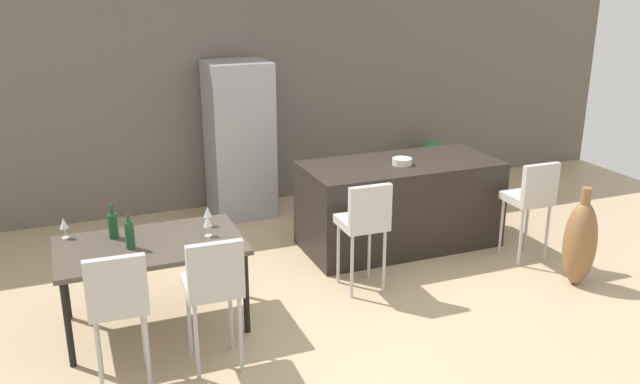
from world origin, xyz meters
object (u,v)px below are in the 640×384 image
object	(u,v)px
dining_table	(150,250)
wine_glass_far	(208,212)
wine_glass_left	(207,222)
kitchen_island	(399,204)
fruit_bowl	(402,162)
potted_plant	(433,160)
floor_vase	(580,243)
wine_bottle_middle	(130,235)
wine_bottle_right	(113,225)
bar_chair_left	(365,220)
dining_chair_far	(214,283)
refrigerator	(239,140)
dining_chair_near	(118,299)
bar_chair_middle	(532,195)
wine_glass_near	(64,224)

from	to	relation	value
dining_table	wine_glass_far	distance (m)	0.59
wine_glass_left	wine_glass_far	world-z (taller)	same
kitchen_island	fruit_bowl	size ratio (longest dim) A/B	10.20
potted_plant	wine_glass_left	bearing A→B (deg)	-146.24
floor_vase	kitchen_island	bearing A→B (deg)	126.86
dining_table	wine_bottle_middle	bearing A→B (deg)	-162.24
wine_bottle_right	wine_glass_left	size ratio (longest dim) A/B	1.66
wine_bottle_right	potted_plant	world-z (taller)	wine_bottle_right
bar_chair_left	wine_bottle_middle	bearing A→B (deg)	179.79
kitchen_island	wine_bottle_right	xyz separation A→B (m)	(-2.95, -0.57, 0.39)
dining_table	wine_glass_left	bearing A→B (deg)	-2.25
wine_bottle_middle	wine_glass_left	distance (m)	0.62
wine_bottle_middle	fruit_bowl	xyz separation A→B (m)	(2.82, 0.77, 0.10)
dining_chair_far	wine_glass_far	xyz separation A→B (m)	(0.19, 1.02, 0.17)
wine_bottle_middle	refrigerator	size ratio (longest dim) A/B	0.15
wine_glass_far	dining_chair_near	bearing A→B (deg)	-130.14
floor_vase	wine_glass_far	bearing A→B (deg)	164.92
wine_bottle_right	potted_plant	size ratio (longest dim) A/B	0.43
wine_bottle_right	fruit_bowl	distance (m)	2.96
dining_chair_near	wine_glass_far	distance (m)	1.34
floor_vase	wine_bottle_right	bearing A→B (deg)	167.46
dining_table	wine_glass_far	size ratio (longest dim) A/B	8.47
fruit_bowl	bar_chair_middle	bearing A→B (deg)	-36.39
potted_plant	dining_table	bearing A→B (deg)	-149.62
kitchen_island	wine_glass_near	bearing A→B (deg)	-172.70
kitchen_island	wine_bottle_middle	distance (m)	3.00
bar_chair_left	wine_glass_far	size ratio (longest dim) A/B	6.03
bar_chair_left	refrigerator	size ratio (longest dim) A/B	0.57
kitchen_island	wine_bottle_right	bearing A→B (deg)	-169.03
wine_glass_near	wine_glass_left	bearing A→B (deg)	-19.55
kitchen_island	wine_bottle_middle	xyz separation A→B (m)	(-2.85, -0.85, 0.39)
refrigerator	wine_glass_left	bearing A→B (deg)	-110.96
fruit_bowl	dining_chair_near	bearing A→B (deg)	-153.03
bar_chair_left	wine_bottle_right	bearing A→B (deg)	172.52
dining_chair_near	wine_bottle_middle	distance (m)	0.80
kitchen_island	dining_table	distance (m)	2.82
bar_chair_middle	wine_glass_near	xyz separation A→B (m)	(-4.34, 0.43, 0.17)
bar_chair_left	kitchen_island	bearing A→B (deg)	46.21
dining_chair_near	refrigerator	size ratio (longest dim) A/B	0.57
bar_chair_left	wine_bottle_right	world-z (taller)	bar_chair_left
floor_vase	bar_chair_middle	bearing A→B (deg)	98.16
dining_chair_far	wine_bottle_middle	bearing A→B (deg)	122.29
wine_glass_near	refrigerator	world-z (taller)	refrigerator
wine_glass_left	wine_glass_far	xyz separation A→B (m)	(0.05, 0.22, 0.00)
fruit_bowl	floor_vase	size ratio (longest dim) A/B	0.21
bar_chair_middle	wine_bottle_middle	size ratio (longest dim) A/B	3.69
bar_chair_middle	dining_chair_far	size ratio (longest dim) A/B	1.00
dining_table	potted_plant	xyz separation A→B (m)	(4.05, 2.38, -0.28)
wine_glass_far	bar_chair_left	bearing A→B (deg)	-10.93
potted_plant	dining_chair_near	bearing A→B (deg)	-144.01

